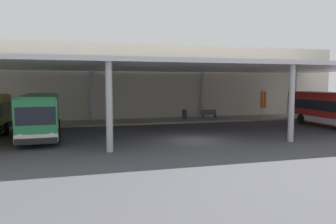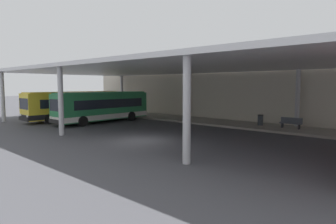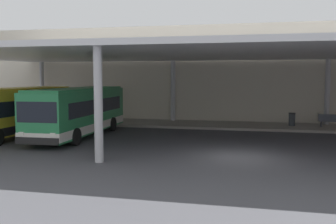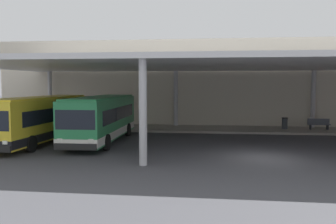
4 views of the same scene
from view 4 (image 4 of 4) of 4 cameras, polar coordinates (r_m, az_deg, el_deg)
ground_plane at (r=20.37m, az=14.88°, el=-7.10°), size 200.00×200.00×0.00m
platform_kerb at (r=31.89m, az=12.02°, el=-2.75°), size 42.00×4.50×0.18m
station_building_facade at (r=34.88m, az=11.66°, el=4.54°), size 48.00×1.60×8.29m
canopy_shelter at (r=25.46m, az=13.43°, el=7.22°), size 40.00×17.00×5.55m
bus_nearest_bay at (r=25.96m, az=-19.75°, el=-1.05°), size 3.04×10.63×3.17m
bus_second_bay at (r=25.45m, az=-10.49°, el=-0.97°), size 2.88×10.58×3.17m
bench_waiting at (r=33.02m, az=22.87°, el=-1.76°), size 1.80×0.45×0.92m
trash_bin at (r=32.47m, az=18.09°, el=-1.70°), size 0.52×0.52×0.98m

